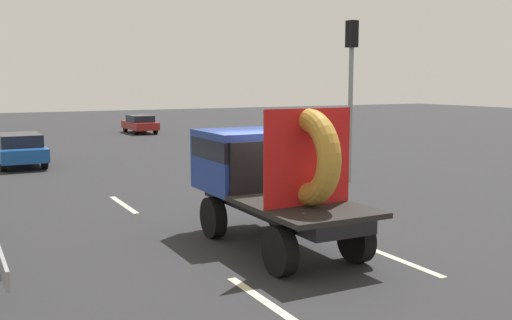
# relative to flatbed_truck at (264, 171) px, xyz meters

# --- Properties ---
(ground_plane) EXTENTS (120.00, 120.00, 0.00)m
(ground_plane) POSITION_rel_flatbed_truck_xyz_m (0.38, -0.35, -1.55)
(ground_plane) COLOR #28282B
(flatbed_truck) EXTENTS (2.02, 4.79, 2.98)m
(flatbed_truck) POSITION_rel_flatbed_truck_xyz_m (0.00, 0.00, 0.00)
(flatbed_truck) COLOR black
(flatbed_truck) RESTS_ON ground_plane
(distant_sedan) EXTENTS (1.76, 4.11, 1.34)m
(distant_sedan) POSITION_rel_flatbed_truck_xyz_m (-3.38, 14.87, -0.84)
(distant_sedan) COLOR black
(distant_sedan) RESTS_ON ground_plane
(traffic_light) EXTENTS (0.42, 0.36, 5.52)m
(traffic_light) POSITION_rel_flatbed_truck_xyz_m (6.39, 5.50, 2.07)
(traffic_light) COLOR gray
(traffic_light) RESTS_ON ground_plane
(lane_dash_left_near) EXTENTS (0.16, 2.17, 0.01)m
(lane_dash_left_near) POSITION_rel_flatbed_truck_xyz_m (-1.69, -2.98, -1.55)
(lane_dash_left_near) COLOR beige
(lane_dash_left_near) RESTS_ON ground_plane
(lane_dash_left_far) EXTENTS (0.16, 2.57, 0.01)m
(lane_dash_left_far) POSITION_rel_flatbed_truck_xyz_m (-1.69, 5.25, -1.55)
(lane_dash_left_far) COLOR beige
(lane_dash_left_far) RESTS_ON ground_plane
(lane_dash_right_near) EXTENTS (0.16, 2.64, 0.01)m
(lane_dash_right_near) POSITION_rel_flatbed_truck_xyz_m (1.69, -2.32, -1.55)
(lane_dash_right_near) COLOR beige
(lane_dash_right_near) RESTS_ON ground_plane
(lane_dash_right_far) EXTENTS (0.16, 2.27, 0.01)m
(lane_dash_right_far) POSITION_rel_flatbed_truck_xyz_m (1.69, 5.05, -1.55)
(lane_dash_right_far) COLOR beige
(lane_dash_right_far) RESTS_ON ground_plane
(oncoming_car) EXTENTS (1.59, 3.70, 1.21)m
(oncoming_car) POSITION_rel_flatbed_truck_xyz_m (5.60, 27.84, -0.91)
(oncoming_car) COLOR black
(oncoming_car) RESTS_ON ground_plane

